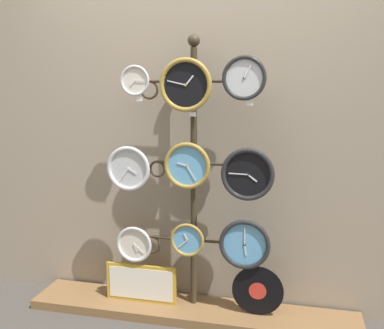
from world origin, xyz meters
The scene contains 17 objects.
shop_wall centered at (0.00, 0.57, 1.40)m, with size 4.40×0.04×2.80m.
low_shelf centered at (0.00, 0.35, 0.03)m, with size 2.20×0.36×0.06m.
display_stand centered at (0.00, 0.41, 0.61)m, with size 0.72×0.43×1.83m.
clock_top_left centered at (-0.36, 0.34, 1.55)m, with size 0.19×0.04×0.19m.
clock_top_center centered at (-0.03, 0.30, 1.53)m, with size 0.33×0.04×0.33m.
clock_top_right centered at (0.33, 0.32, 1.56)m, with size 0.26×0.04×0.26m.
clock_middle_left centered at (-0.41, 0.32, 0.99)m, with size 0.29×0.04×0.29m.
clock_middle_center centered at (-0.02, 0.31, 1.03)m, with size 0.30×0.04×0.30m.
clock_middle_right centered at (0.36, 0.30, 0.99)m, with size 0.33×0.04×0.33m.
clock_bottom_left centered at (-0.39, 0.33, 0.47)m, with size 0.25×0.04×0.25m.
clock_bottom_center centered at (-0.02, 0.30, 0.54)m, with size 0.22×0.04×0.22m.
clock_bottom_right centered at (0.35, 0.33, 0.54)m, with size 0.33×0.04×0.33m.
vinyl_record centered at (0.44, 0.34, 0.23)m, with size 0.33×0.01×0.33m.
picture_frame centered at (-0.35, 0.34, 0.19)m, with size 0.49×0.02×0.26m.
price_tag_upper centered at (-0.34, 0.33, 1.44)m, with size 0.04×0.00×0.03m.
price_tag_mid centered at (0.02, 0.30, 1.35)m, with size 0.04×0.00×0.03m.
price_tag_lower centered at (0.36, 0.32, 1.42)m, with size 0.04×0.00×0.03m.
Camera 1 is at (0.65, -2.37, 1.53)m, focal length 42.00 mm.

